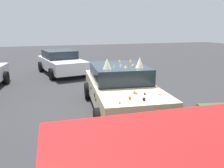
# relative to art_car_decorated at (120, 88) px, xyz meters

# --- Properties ---
(ground_plane) EXTENTS (60.00, 60.00, 0.00)m
(ground_plane) POSITION_rel_art_car_decorated_xyz_m (-0.06, 0.01, -0.73)
(ground_plane) COLOR #2D2D30
(art_car_decorated) EXTENTS (4.82, 2.55, 1.76)m
(art_car_decorated) POSITION_rel_art_car_decorated_xyz_m (0.00, 0.00, 0.00)
(art_car_decorated) COLOR beige
(art_car_decorated) RESTS_ON ground
(parked_sedan_behind_right) EXTENTS (4.51, 2.59, 1.37)m
(parked_sedan_behind_right) POSITION_rel_art_car_decorated_xyz_m (6.72, 1.12, -0.04)
(parked_sedan_behind_right) COLOR white
(parked_sedan_behind_right) RESTS_ON ground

